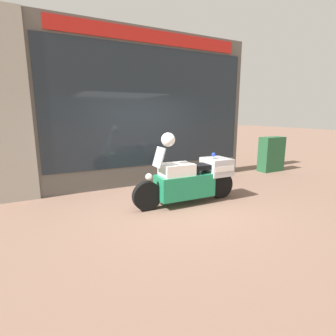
{
  "coord_description": "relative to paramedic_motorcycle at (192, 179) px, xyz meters",
  "views": [
    {
      "loc": [
        -2.56,
        -4.76,
        1.94
      ],
      "look_at": [
        0.14,
        0.42,
        0.72
      ],
      "focal_mm": 28.0,
      "sensor_mm": 36.0,
      "label": 1
    }
  ],
  "objects": [
    {
      "name": "window_display",
      "position": [
        -0.08,
        2.11,
        -0.1
      ],
      "size": [
        5.45,
        0.3,
        1.84
      ],
      "color": "slate",
      "rests_on": "ground"
    },
    {
      "name": "ground_plane",
      "position": [
        -0.45,
        0.08,
        -0.54
      ],
      "size": [
        60.0,
        60.0,
        0.0
      ],
      "primitive_type": "plane",
      "color": "#7A5B4C"
    },
    {
      "name": "white_helmet",
      "position": [
        -0.57,
        0.01,
        0.88
      ],
      "size": [
        0.28,
        0.28,
        0.28
      ],
      "primitive_type": "sphere",
      "color": "white",
      "rests_on": "paramedic_motorcycle"
    },
    {
      "name": "shop_building",
      "position": [
        -0.88,
        2.08,
        1.51
      ],
      "size": [
        6.79,
        0.55,
        4.08
      ],
      "color": "#56514C",
      "rests_on": "ground"
    },
    {
      "name": "paramedic_motorcycle",
      "position": [
        0.0,
        0.0,
        0.0
      ],
      "size": [
        2.45,
        0.62,
        1.28
      ],
      "rotation": [
        0.0,
        0.0,
        3.12
      ],
      "color": "black",
      "rests_on": "ground"
    },
    {
      "name": "utility_cabinet",
      "position": [
        4.18,
        1.52,
        0.04
      ],
      "size": [
        0.86,
        0.41,
        1.17
      ],
      "primitive_type": "cube",
      "color": "#235633",
      "rests_on": "ground"
    }
  ]
}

